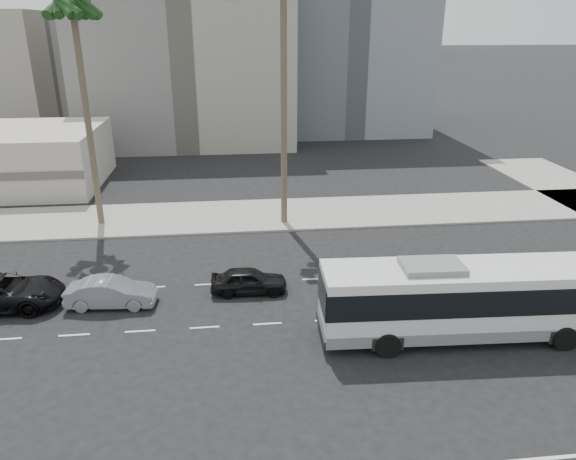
{
  "coord_description": "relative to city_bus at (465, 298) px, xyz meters",
  "views": [
    {
      "loc": [
        -7.48,
        -22.13,
        13.45
      ],
      "look_at": [
        -4.57,
        4.0,
        3.25
      ],
      "focal_mm": 33.13,
      "sensor_mm": 36.0,
      "label": 1
    }
  ],
  "objects": [
    {
      "name": "ground",
      "position": [
        -2.79,
        1.97,
        -1.96
      ],
      "size": [
        700.0,
        700.0,
        0.0
      ],
      "primitive_type": "plane",
      "color": "black",
      "rests_on": "ground"
    },
    {
      "name": "sidewalk_north",
      "position": [
        -2.79,
        17.47,
        -1.88
      ],
      "size": [
        120.0,
        7.0,
        0.15
      ],
      "primitive_type": "cube",
      "color": "gray",
      "rests_on": "ground"
    },
    {
      "name": "midrise_beige_west",
      "position": [
        -14.79,
        46.97,
        7.04
      ],
      "size": [
        24.0,
        18.0,
        18.0
      ],
      "primitive_type": "cube",
      "color": "gray",
      "rests_on": "ground"
    },
    {
      "name": "midrise_gray_center",
      "position": [
        5.21,
        53.97,
        11.04
      ],
      "size": [
        20.0,
        20.0,
        26.0
      ],
      "primitive_type": "cube",
      "color": "slate",
      "rests_on": "ground"
    },
    {
      "name": "city_bus",
      "position": [
        0.0,
        0.0,
        0.0
      ],
      "size": [
        13.08,
        3.44,
        3.73
      ],
      "rotation": [
        0.0,
        0.0,
        -0.04
      ],
      "color": "silver",
      "rests_on": "ground"
    },
    {
      "name": "car_a",
      "position": [
        -9.53,
        5.35,
        -1.27
      ],
      "size": [
        1.79,
        4.11,
        1.38
      ],
      "primitive_type": "imported",
      "rotation": [
        0.0,
        0.0,
        1.53
      ],
      "color": "black",
      "rests_on": "ground"
    },
    {
      "name": "car_b",
      "position": [
        -16.55,
        4.66,
        -1.22
      ],
      "size": [
        1.88,
        4.57,
        1.47
      ],
      "primitive_type": "imported",
      "rotation": [
        0.0,
        0.0,
        1.5
      ],
      "color": "gray",
      "rests_on": "ground"
    },
    {
      "name": "car_c",
      "position": [
        -22.05,
        5.1,
        -1.11
      ],
      "size": [
        2.87,
        6.11,
        1.69
      ],
      "primitive_type": "imported",
      "rotation": [
        0.0,
        0.0,
        1.56
      ],
      "color": "black",
      "rests_on": "ground"
    },
    {
      "name": "palm_mid",
      "position": [
        -19.64,
        16.85,
        12.21
      ],
      "size": [
        5.1,
        5.1,
        15.75
      ],
      "rotation": [
        0.0,
        0.0,
        0.02
      ],
      "color": "brown",
      "rests_on": "ground"
    }
  ]
}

